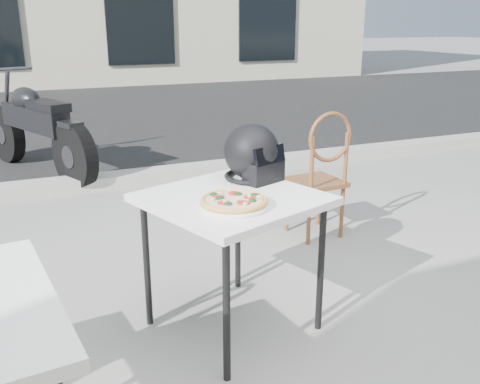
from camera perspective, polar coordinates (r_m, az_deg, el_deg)
name	(u,v)px	position (r m, az deg, el deg)	size (l,w,h in m)	color
ground	(338,339)	(2.76, 10.38, -15.22)	(80.00, 80.00, 0.00)	gray
street_asphalt	(99,116)	(9.11, -14.77, 7.82)	(30.00, 8.00, 0.00)	black
curb	(167,174)	(5.27, -7.78, 1.90)	(30.00, 0.25, 0.12)	#A8A59D
cafe_table_main	(233,208)	(2.54, -0.77, -1.73)	(0.94, 0.94, 0.70)	white
plate	(234,205)	(2.36, -0.63, -1.42)	(0.41, 0.41, 0.02)	white
pizza	(234,200)	(2.35, -0.63, -0.90)	(0.38, 0.38, 0.04)	#E3AE53
helmet	(253,155)	(2.75, 1.38, 3.96)	(0.36, 0.37, 0.29)	black
cafe_chair_main	(321,168)	(3.75, 8.68, 2.50)	(0.37, 0.37, 0.92)	brown
motorcycle	(36,130)	(5.73, -20.94, 6.21)	(0.90, 1.96, 1.03)	black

